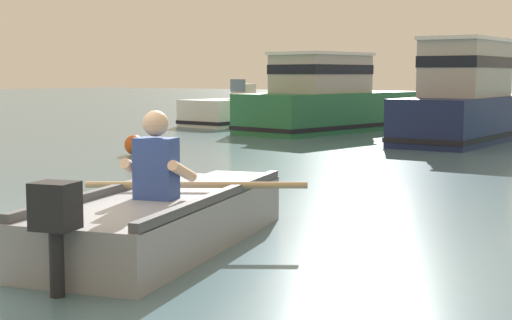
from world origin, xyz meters
name	(u,v)px	position (x,y,z in m)	size (l,w,h in m)	color
ground_plane	(34,250)	(0.00, 0.00, 0.00)	(120.00, 120.00, 0.00)	slate
rowboat_with_person	(168,216)	(0.81, 0.81, 0.25)	(1.88, 3.69, 1.19)	gray
moored_boat_white	(251,112)	(-8.26, 15.08, 0.37)	(2.06, 4.89, 1.35)	white
moored_boat_green	(330,102)	(-4.80, 13.72, 0.77)	(2.84, 5.99, 2.05)	#287042
moored_boat_navy	(470,103)	(-0.73, 12.90, 0.84)	(1.73, 5.95, 2.29)	#19234C
mooring_buoy	(134,145)	(-4.80, 6.33, 0.18)	(0.37, 0.37, 0.37)	#E55919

